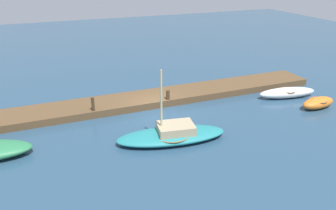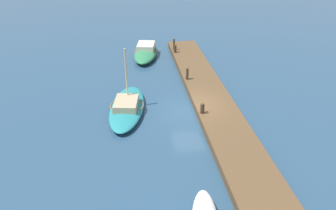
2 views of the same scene
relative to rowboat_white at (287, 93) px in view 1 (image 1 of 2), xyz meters
The scene contains 7 objects.
ground_plane 10.32m from the rowboat_white, ahead, with size 84.00×84.00×0.00m, color navy.
dock_platform 10.66m from the rowboat_white, 16.72° to the right, with size 27.22×2.81×0.50m, color brown.
rowboat_white is the anchor object (origin of this frame).
dinghy_orange 2.52m from the rowboat_white, 105.34° to the left, with size 2.81×1.35×0.78m.
sailboat_teal 11.12m from the rowboat_white, 15.21° to the left, with size 6.66×3.22×4.31m.
mooring_post_west 9.25m from the rowboat_white, 11.96° to the right, with size 0.26×0.26×0.70m, color #47331E.
mooring_post_mid_west 14.49m from the rowboat_white, ahead, with size 0.21×0.21×0.93m, color #47331E.
Camera 1 is at (7.22, 20.35, 9.62)m, focal length 36.19 mm.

